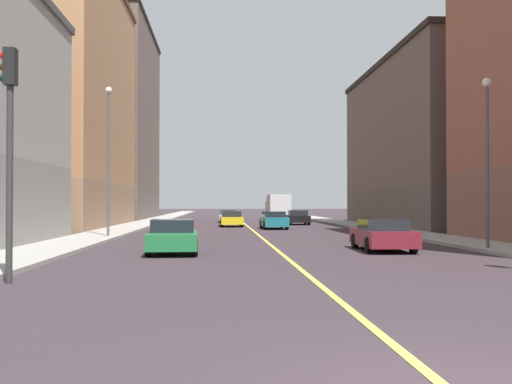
# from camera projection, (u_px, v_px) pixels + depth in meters

# --- Properties ---
(sidewalk_left) EXTENTS (2.86, 168.00, 0.15)m
(sidewalk_left) POSITION_uv_depth(u_px,v_px,m) (349.00, 224.00, 55.72)
(sidewalk_left) COLOR #9E9B93
(sidewalk_left) RESTS_ON ground
(sidewalk_right) EXTENTS (2.86, 168.00, 0.15)m
(sidewalk_right) POSITION_uv_depth(u_px,v_px,m) (141.00, 224.00, 54.62)
(sidewalk_right) COLOR #9E9B93
(sidewalk_right) RESTS_ON ground
(lane_center_stripe) EXTENTS (0.16, 154.00, 0.01)m
(lane_center_stripe) POSITION_uv_depth(u_px,v_px,m) (246.00, 225.00, 55.17)
(lane_center_stripe) COLOR #E5D14C
(lane_center_stripe) RESTS_ON ground
(building_left_mid) EXTENTS (10.31, 25.42, 13.55)m
(building_left_mid) POSITION_uv_depth(u_px,v_px,m) (438.00, 145.00, 51.34)
(building_left_mid) COLOR brown
(building_left_mid) RESTS_ON ground
(building_right_midblock) EXTENTS (10.31, 23.15, 20.02)m
(building_right_midblock) POSITION_uv_depth(u_px,v_px,m) (51.00, 101.00, 49.28)
(building_right_midblock) COLOR #8F6B4F
(building_right_midblock) RESTS_ON ground
(building_right_distant) EXTENTS (10.31, 23.38, 23.16)m
(building_right_distant) POSITION_uv_depth(u_px,v_px,m) (108.00, 123.00, 74.75)
(building_right_distant) COLOR brown
(building_right_distant) RESTS_ON ground
(traffic_light_right_near) EXTENTS (0.40, 0.32, 5.71)m
(traffic_light_right_near) POSITION_uv_depth(u_px,v_px,m) (9.00, 130.00, 15.05)
(traffic_light_right_near) COLOR #2D2D2D
(traffic_light_right_near) RESTS_ON ground
(street_lamp_left_near) EXTENTS (0.36, 0.36, 6.88)m
(street_lamp_left_near) POSITION_uv_depth(u_px,v_px,m) (487.00, 144.00, 25.11)
(street_lamp_left_near) COLOR #4C4C51
(street_lamp_left_near) RESTS_ON ground
(street_lamp_right_near) EXTENTS (0.36, 0.36, 8.18)m
(street_lamp_right_near) POSITION_uv_depth(u_px,v_px,m) (108.00, 147.00, 34.04)
(street_lamp_right_near) COLOR #4C4C51
(street_lamp_right_near) RESTS_ON ground
(car_yellow) EXTENTS (1.90, 4.31, 1.29)m
(car_yellow) POSITION_uv_depth(u_px,v_px,m) (231.00, 219.00, 51.19)
(car_yellow) COLOR gold
(car_yellow) RESTS_ON ground
(car_black) EXTENTS (1.93, 4.19, 1.30)m
(car_black) POSITION_uv_depth(u_px,v_px,m) (298.00, 217.00, 55.97)
(car_black) COLOR black
(car_black) RESTS_ON ground
(car_maroon) EXTENTS (2.03, 4.44, 1.27)m
(car_maroon) POSITION_uv_depth(u_px,v_px,m) (383.00, 235.00, 25.28)
(car_maroon) COLOR maroon
(car_maroon) RESTS_ON ground
(car_teal) EXTENTS (1.93, 4.46, 1.32)m
(car_teal) POSITION_uv_depth(u_px,v_px,m) (274.00, 220.00, 46.64)
(car_teal) COLOR #196670
(car_teal) RESTS_ON ground
(car_green) EXTENTS (2.05, 4.11, 1.31)m
(car_green) POSITION_uv_depth(u_px,v_px,m) (172.00, 237.00, 23.83)
(car_green) COLOR #1E6B38
(car_green) RESTS_ON ground
(car_silver) EXTENTS (1.83, 4.01, 1.27)m
(car_silver) POSITION_uv_depth(u_px,v_px,m) (228.00, 216.00, 62.11)
(car_silver) COLOR silver
(car_silver) RESTS_ON ground
(box_truck) EXTENTS (2.37, 7.82, 2.87)m
(box_truck) POSITION_uv_depth(u_px,v_px,m) (278.00, 207.00, 69.73)
(box_truck) COLOR beige
(box_truck) RESTS_ON ground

